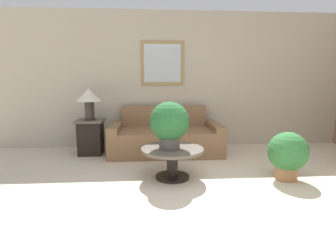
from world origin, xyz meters
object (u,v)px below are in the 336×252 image
Objects in this scene: side_table at (91,137)px; potted_plant_on_table at (169,123)px; potted_plant_floor at (288,154)px; coffee_table at (172,156)px; couch_main at (165,138)px; table_lamp at (89,98)px.

potted_plant_on_table is (1.30, -1.30, 0.43)m from side_table.
potted_plant_on_table is 0.97× the size of potted_plant_floor.
coffee_table is at bearing -43.70° from side_table.
side_table is at bearing 134.97° from potted_plant_on_table.
couch_main is 2.09m from potted_plant_floor.
couch_main is 1.52m from table_lamp.
potted_plant_floor reaches higher than coffee_table.
potted_plant_floor is at bearing -6.33° from coffee_table.
coffee_table is 1.50m from potted_plant_floor.
couch_main is 1.39m from potted_plant_on_table.
potted_plant_on_table is (-0.04, -0.02, 0.45)m from coffee_table.
table_lamp reaches higher than side_table.
couch_main is 1.33m from side_table.
coffee_table is 1.35× the size of side_table.
couch_main is at bearing 136.15° from potted_plant_floor.
table_lamp is at bearing 136.30° from coffee_table.
potted_plant_on_table reaches higher than coffee_table.
table_lamp is at bearing -179.93° from couch_main.
table_lamp is 0.87× the size of potted_plant_floor.
side_table is at bearing -179.93° from couch_main.
table_lamp is 1.86m from potted_plant_on_table.
couch_main is 3.08× the size of potted_plant_floor.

